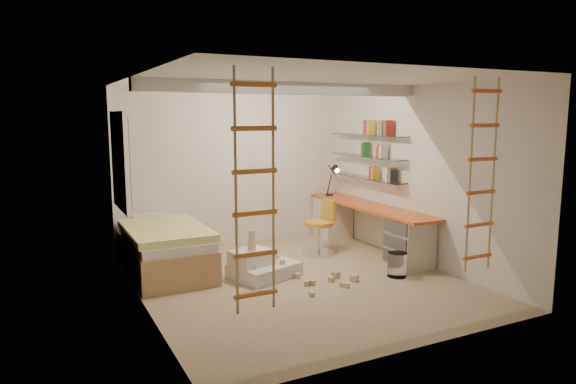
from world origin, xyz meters
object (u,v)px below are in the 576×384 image
desk (368,226)px  play_platform (261,266)px  bed (164,248)px  swivel_chair (320,235)px

desk → play_platform: size_ratio=2.79×
bed → swivel_chair: (2.39, -0.22, -0.01)m
desk → swivel_chair: (-0.80, 0.14, -0.09)m
desk → bed: (-3.20, 0.36, -0.07)m
desk → bed: size_ratio=1.40×
play_platform → swivel_chair: bearing=26.0°
bed → swivel_chair: 2.40m
swivel_chair → play_platform: size_ratio=0.86×
desk → play_platform: desk is taller
bed → play_platform: size_ratio=2.00×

